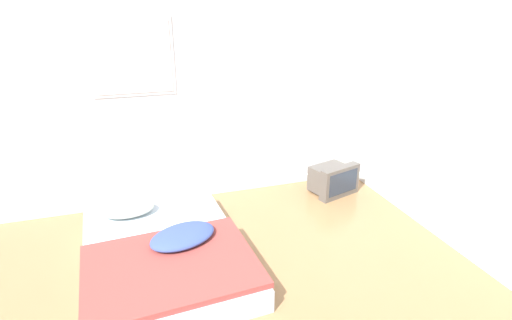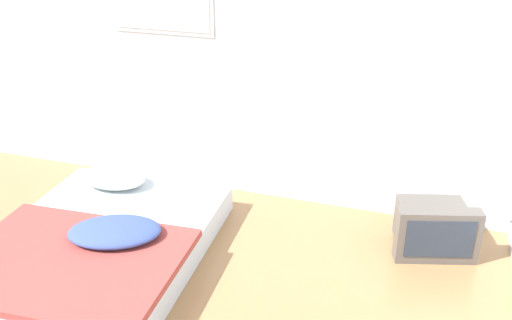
% 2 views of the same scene
% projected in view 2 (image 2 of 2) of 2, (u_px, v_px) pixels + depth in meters
% --- Properties ---
extents(wall_back, '(8.27, 0.08, 2.60)m').
position_uv_depth(wall_back, '(149.00, 31.00, 4.59)').
color(wall_back, silver).
rests_on(wall_back, ground_plane).
extents(mattress_bed, '(1.47, 1.93, 0.34)m').
position_uv_depth(mattress_bed, '(96.00, 246.00, 3.86)').
color(mattress_bed, silver).
rests_on(mattress_bed, ground_plane).
extents(crt_tv, '(0.60, 0.52, 0.39)m').
position_uv_depth(crt_tv, '(433.00, 228.00, 3.96)').
color(crt_tv, '#56514C').
rests_on(crt_tv, ground_plane).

